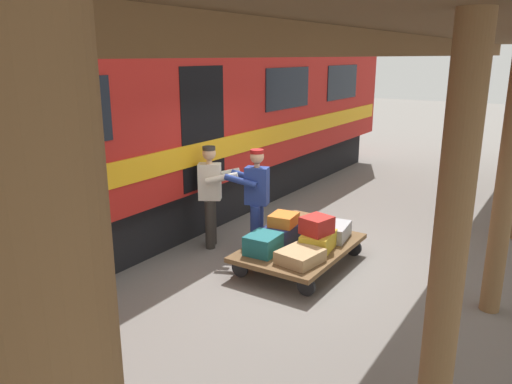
# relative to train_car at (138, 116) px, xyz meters

# --- Properties ---
(ground_plane) EXTENTS (60.00, 60.00, 0.00)m
(ground_plane) POSITION_rel_train_car_xyz_m (-3.48, 0.00, -2.06)
(ground_plane) COLOR slate
(train_car) EXTENTS (3.02, 16.04, 4.00)m
(train_car) POSITION_rel_train_car_xyz_m (0.00, 0.00, 0.00)
(train_car) COLOR #B21E19
(train_car) RESTS_ON ground_plane
(luggage_cart) EXTENTS (1.35, 2.05, 0.33)m
(luggage_cart) POSITION_rel_train_car_xyz_m (-3.39, 0.11, -1.77)
(luggage_cart) COLOR brown
(luggage_cart) RESTS_ON ground_plane
(suitcase_teal_softside) EXTENTS (0.45, 0.51, 0.28)m
(suitcase_teal_softside) POSITION_rel_train_car_xyz_m (-3.09, 0.67, -1.59)
(suitcase_teal_softside) COLOR #1E666B
(suitcase_teal_softside) RESTS_ON luggage_cart
(suitcase_brown_leather) EXTENTS (0.52, 0.49, 0.26)m
(suitcase_brown_leather) POSITION_rel_train_car_xyz_m (-3.09, -0.46, -1.60)
(suitcase_brown_leather) COLOR brown
(suitcase_brown_leather) RESTS_ON luggage_cart
(suitcase_yellow_case) EXTENTS (0.48, 0.63, 0.26)m
(suitcase_yellow_case) POSITION_rel_train_car_xyz_m (-3.70, 0.11, -1.60)
(suitcase_yellow_case) COLOR gold
(suitcase_yellow_case) RESTS_ON luggage_cart
(suitcase_navy_fabric) EXTENTS (0.44, 0.63, 0.27)m
(suitcase_navy_fabric) POSITION_rel_train_car_xyz_m (-3.09, 0.11, -1.59)
(suitcase_navy_fabric) COLOR navy
(suitcase_navy_fabric) RESTS_ON luggage_cart
(suitcase_tan_vintage) EXTENTS (0.58, 0.64, 0.17)m
(suitcase_tan_vintage) POSITION_rel_train_car_xyz_m (-3.70, 0.67, -1.64)
(suitcase_tan_vintage) COLOR tan
(suitcase_tan_vintage) RESTS_ON luggage_cart
(suitcase_gray_aluminum) EXTENTS (0.50, 0.66, 0.23)m
(suitcase_gray_aluminum) POSITION_rel_train_car_xyz_m (-3.70, -0.46, -1.61)
(suitcase_gray_aluminum) COLOR #9EA0A5
(suitcase_gray_aluminum) RESTS_ON luggage_cart
(suitcase_red_plastic) EXTENTS (0.45, 0.48, 0.25)m
(suitcase_red_plastic) POSITION_rel_train_car_xyz_m (-3.68, 0.13, -1.34)
(suitcase_red_plastic) COLOR #AD231E
(suitcase_red_plastic) RESTS_ON suitcase_yellow_case
(suitcase_orange_carryall) EXTENTS (0.42, 0.46, 0.18)m
(suitcase_orange_carryall) POSITION_rel_train_car_xyz_m (-3.10, 0.11, -1.37)
(suitcase_orange_carryall) COLOR #CC6B23
(suitcase_orange_carryall) RESTS_ON suitcase_navy_fabric
(porter_in_overalls) EXTENTS (0.73, 0.56, 1.70)m
(porter_in_overalls) POSITION_rel_train_car_xyz_m (-2.53, 0.00, -1.14)
(porter_in_overalls) COLOR navy
(porter_in_overalls) RESTS_ON ground_plane
(porter_by_door) EXTENTS (0.74, 0.63, 1.70)m
(porter_by_door) POSITION_rel_train_car_xyz_m (-1.77, 0.18, -1.14)
(porter_by_door) COLOR #332D28
(porter_by_door) RESTS_ON ground_plane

